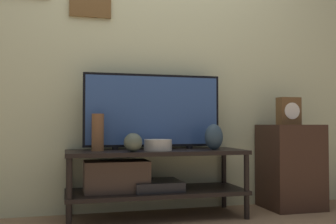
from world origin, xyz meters
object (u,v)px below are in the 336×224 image
at_px(vase_tall_ceramic, 98,132).
at_px(vase_round_glass, 133,142).
at_px(television, 153,111).
at_px(vase_urn_stoneware, 214,137).
at_px(mantel_clock, 289,111).
at_px(vase_wide_bowl, 158,145).

height_order(vase_tall_ceramic, vase_round_glass, vase_tall_ceramic).
distance_m(television, vase_round_glass, 0.41).
relative_size(television, vase_tall_ceramic, 3.99).
bearing_deg(vase_urn_stoneware, vase_round_glass, -173.67).
distance_m(vase_round_glass, mantel_clock, 1.38).
relative_size(vase_wide_bowl, vase_round_glass, 1.57).
bearing_deg(mantel_clock, vase_round_glass, -172.37).
height_order(vase_tall_ceramic, vase_urn_stoneware, vase_tall_ceramic).
bearing_deg(vase_tall_ceramic, vase_wide_bowl, -8.44).
distance_m(vase_tall_ceramic, vase_urn_stoneware, 0.87).
bearing_deg(mantel_clock, vase_wide_bowl, -176.05).
bearing_deg(vase_wide_bowl, television, 89.13).
xyz_separation_m(vase_tall_ceramic, mantel_clock, (1.58, 0.01, 0.17)).
xyz_separation_m(vase_tall_ceramic, vase_urn_stoneware, (0.87, -0.10, -0.04)).
distance_m(vase_urn_stoneware, vase_round_glass, 0.64).
height_order(television, mantel_clock, television).
bearing_deg(mantel_clock, vase_urn_stoneware, -171.21).
relative_size(vase_wide_bowl, mantel_clock, 0.91).
distance_m(television, vase_tall_ceramic, 0.48).
bearing_deg(vase_urn_stoneware, television, 155.70).
bearing_deg(vase_round_glass, vase_tall_ceramic, 144.42).
height_order(vase_urn_stoneware, mantel_clock, mantel_clock).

